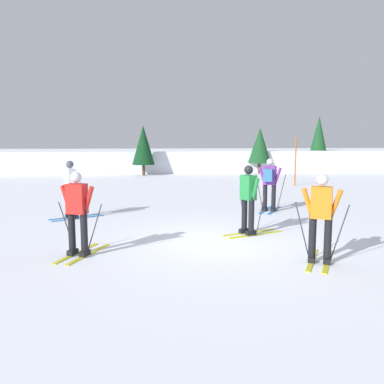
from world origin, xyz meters
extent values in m
plane|color=white|center=(0.00, 0.00, 0.00)|extent=(120.00, 120.00, 0.00)
cube|color=white|center=(0.00, 21.95, 0.73)|extent=(80.00, 7.75, 1.46)
cube|color=#237AC6|center=(-3.86, 3.32, 0.01)|extent=(1.40, 0.93, 0.02)
cube|color=#237AC6|center=(-3.72, 3.08, 0.01)|extent=(1.40, 0.93, 0.02)
cube|color=black|center=(-3.99, 3.24, 0.07)|extent=(0.28, 0.24, 0.10)
cube|color=black|center=(-3.84, 3.00, 0.07)|extent=(0.28, 0.24, 0.10)
cylinder|color=#2D2D33|center=(-3.99, 3.24, 0.55)|extent=(0.14, 0.14, 0.85)
cylinder|color=#2D2D33|center=(-3.84, 3.00, 0.55)|extent=(0.14, 0.14, 0.85)
cube|color=white|center=(-3.92, 3.12, 1.17)|extent=(0.41, 0.45, 0.60)
cylinder|color=white|center=(-4.03, 3.34, 1.16)|extent=(0.21, 0.26, 0.55)
cylinder|color=white|center=(-3.77, 2.92, 1.16)|extent=(0.21, 0.26, 0.55)
sphere|color=#4C4C56|center=(-3.92, 3.12, 1.60)|extent=(0.22, 0.22, 0.22)
cylinder|color=#38383D|center=(-3.99, 3.42, 0.56)|extent=(0.24, 0.36, 1.12)
cylinder|color=#38383D|center=(-3.68, 2.93, 0.56)|extent=(0.24, 0.36, 1.12)
cube|color=gold|center=(0.89, 0.82, 0.01)|extent=(1.50, 0.73, 0.02)
cube|color=gold|center=(1.00, 0.57, 0.01)|extent=(1.50, 0.73, 0.02)
cube|color=black|center=(0.75, 0.76, 0.07)|extent=(0.29, 0.21, 0.10)
cube|color=black|center=(0.86, 0.51, 0.07)|extent=(0.29, 0.21, 0.10)
cylinder|color=black|center=(0.75, 0.76, 0.55)|extent=(0.14, 0.14, 0.85)
cylinder|color=black|center=(0.86, 0.51, 0.55)|extent=(0.14, 0.14, 0.85)
cube|color=#23843D|center=(0.80, 0.64, 1.17)|extent=(0.37, 0.44, 0.60)
cylinder|color=#23843D|center=(0.72, 0.87, 1.16)|extent=(0.19, 0.27, 0.55)
cylinder|color=#23843D|center=(0.92, 0.41, 1.16)|extent=(0.19, 0.27, 0.55)
sphere|color=black|center=(0.80, 0.64, 1.60)|extent=(0.22, 0.22, 0.22)
cylinder|color=#38383D|center=(0.75, 1.00, 0.51)|extent=(0.14, 0.29, 1.03)
cylinder|color=#38383D|center=(1.04, 0.35, 0.51)|extent=(0.14, 0.29, 1.03)
cube|color=gold|center=(-3.08, -0.71, 0.01)|extent=(0.68, 1.52, 0.02)
cube|color=gold|center=(-2.82, -0.81, 0.01)|extent=(0.68, 1.52, 0.02)
cube|color=black|center=(-3.14, -0.85, 0.07)|extent=(0.21, 0.29, 0.10)
cube|color=black|center=(-2.88, -0.95, 0.07)|extent=(0.21, 0.29, 0.10)
cylinder|color=black|center=(-3.14, -0.85, 0.55)|extent=(0.14, 0.14, 0.85)
cylinder|color=black|center=(-2.88, -0.95, 0.55)|extent=(0.14, 0.14, 0.85)
cube|color=red|center=(-3.01, -0.90, 1.17)|extent=(0.44, 0.36, 0.60)
cylinder|color=red|center=(-3.23, -0.79, 1.16)|extent=(0.27, 0.18, 0.55)
cylinder|color=red|center=(-2.77, -0.97, 1.16)|extent=(0.27, 0.18, 0.55)
sphere|color=silver|center=(-3.01, -0.90, 1.60)|extent=(0.22, 0.22, 0.22)
cylinder|color=#38383D|center=(-3.25, -0.69, 0.53)|extent=(0.37, 0.17, 1.07)
cylinder|color=#38383D|center=(-2.69, -0.92, 0.53)|extent=(0.37, 0.17, 1.07)
cube|color=gold|center=(1.58, -1.61, 0.01)|extent=(0.80, 1.47, 0.02)
cube|color=gold|center=(1.83, -1.73, 0.01)|extent=(0.80, 1.47, 0.02)
cube|color=black|center=(1.52, -1.74, 0.07)|extent=(0.22, 0.29, 0.10)
cube|color=black|center=(1.77, -1.87, 0.07)|extent=(0.22, 0.29, 0.10)
cylinder|color=black|center=(1.52, -1.74, 0.55)|extent=(0.14, 0.14, 0.85)
cylinder|color=black|center=(1.77, -1.87, 0.55)|extent=(0.14, 0.14, 0.85)
cube|color=orange|center=(1.64, -1.81, 1.17)|extent=(0.45, 0.38, 0.60)
cylinder|color=orange|center=(1.43, -1.68, 1.16)|extent=(0.27, 0.19, 0.55)
cylinder|color=orange|center=(1.87, -1.90, 1.16)|extent=(0.27, 0.19, 0.55)
sphere|color=silver|center=(1.64, -1.81, 1.60)|extent=(0.22, 0.22, 0.22)
cylinder|color=#38383D|center=(1.39, -1.57, 0.57)|extent=(0.30, 0.17, 1.15)
cylinder|color=#38383D|center=(1.99, -1.87, 0.57)|extent=(0.30, 0.17, 1.15)
cube|color=#237AC6|center=(2.18, 4.00, 0.01)|extent=(0.86, 1.44, 0.02)
cube|color=#237AC6|center=(2.42, 3.87, 0.01)|extent=(0.86, 1.44, 0.02)
cube|color=black|center=(2.10, 3.87, 0.07)|extent=(0.23, 0.29, 0.10)
cube|color=black|center=(2.35, 3.73, 0.07)|extent=(0.23, 0.29, 0.10)
cylinder|color=black|center=(2.10, 3.87, 0.55)|extent=(0.14, 0.14, 0.85)
cylinder|color=black|center=(2.35, 3.73, 0.55)|extent=(0.14, 0.14, 0.85)
cube|color=purple|center=(2.23, 3.80, 1.17)|extent=(0.45, 0.40, 0.60)
cylinder|color=purple|center=(2.02, 3.94, 1.16)|extent=(0.27, 0.20, 0.55)
cylinder|color=purple|center=(2.45, 3.70, 1.16)|extent=(0.27, 0.20, 0.55)
sphere|color=silver|center=(2.23, 3.80, 1.60)|extent=(0.22, 0.22, 0.22)
cylinder|color=#38383D|center=(1.96, 4.07, 0.60)|extent=(0.26, 0.16, 1.21)
cylinder|color=#38383D|center=(2.59, 3.71, 0.60)|extent=(0.26, 0.16, 1.21)
cube|color=teal|center=(2.12, 3.62, 1.19)|extent=(0.33, 0.29, 0.40)
cylinder|color=#C65614|center=(5.46, 10.76, 1.19)|extent=(0.07, 0.07, 2.38)
cylinder|color=#513823|center=(5.50, 18.00, 0.36)|extent=(0.16, 0.16, 0.71)
cone|color=#194C23|center=(5.50, 18.00, 1.87)|extent=(1.52, 1.52, 2.30)
cylinder|color=#513823|center=(-2.15, 17.13, 0.34)|extent=(0.19, 0.19, 0.69)
cone|color=#0F3819|center=(-2.15, 17.13, 1.91)|extent=(1.42, 1.42, 2.44)
cylinder|color=#513823|center=(10.14, 19.54, 0.40)|extent=(0.27, 0.27, 0.81)
cone|color=#194C23|center=(10.14, 19.54, 2.34)|extent=(1.41, 1.41, 3.07)
camera|label=1|loc=(-1.46, -9.25, 2.38)|focal=38.99mm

